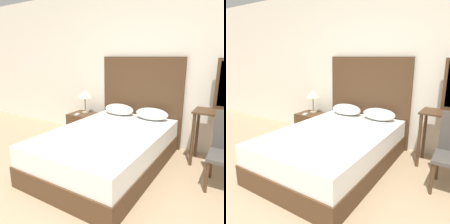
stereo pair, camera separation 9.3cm
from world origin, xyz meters
TOP-DOWN VIEW (x-y plane):
  - wall_back at (0.00, 2.83)m, footprint 10.00×0.06m
  - bed at (0.00, 1.68)m, footprint 1.41×2.11m
  - headboard at (0.00, 2.75)m, footprint 1.48×0.05m
  - pillow_left at (-0.30, 2.53)m, footprint 0.54×0.31m
  - pillow_right at (0.31, 2.53)m, footprint 0.54×0.31m
  - phone_on_bed at (0.06, 1.96)m, footprint 0.12×0.17m
  - nightstand at (-1.05, 2.44)m, footprint 0.50×0.44m
  - table_lamp at (-1.06, 2.53)m, footprint 0.27×0.27m
  - phone_on_nightstand at (-1.10, 2.33)m, footprint 0.12×0.17m

SIDE VIEW (x-z plane):
  - nightstand at x=-1.05m, z-range 0.00..0.45m
  - bed at x=0.00m, z-range 0.00..0.52m
  - phone_on_nightstand at x=-1.10m, z-range 0.45..0.46m
  - phone_on_bed at x=0.06m, z-range 0.52..0.53m
  - pillow_left at x=-0.30m, z-range 0.52..0.71m
  - pillow_right at x=0.31m, z-range 0.52..0.71m
  - headboard at x=0.00m, z-range 0.00..1.52m
  - table_lamp at x=-1.06m, z-range 0.59..1.04m
  - wall_back at x=0.00m, z-range 0.00..2.70m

